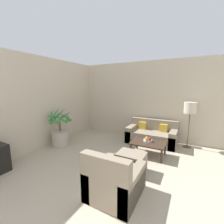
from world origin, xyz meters
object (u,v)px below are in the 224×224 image
at_px(apple_green, 147,138).
at_px(coffee_table, 148,144).
at_px(potted_palm, 60,133).
at_px(sofa_loveseat, 151,135).
at_px(fruit_bowl, 148,141).
at_px(ottoman, 131,162).
at_px(floor_lamp, 190,110).
at_px(armchair, 115,181).
at_px(apple_red, 150,139).
at_px(orange_fruit, 146,139).

bearing_deg(apple_green, coffee_table, -54.11).
relative_size(potted_palm, sofa_loveseat, 0.78).
relative_size(coffee_table, fruit_bowl, 3.78).
bearing_deg(ottoman, floor_lamp, 62.50).
xyz_separation_m(apple_green, armchair, (-0.03, -1.89, -0.18)).
xyz_separation_m(sofa_loveseat, apple_red, (0.17, -0.90, 0.19)).
distance_m(apple_green, orange_fruit, 0.11).
relative_size(potted_palm, apple_red, 14.61).
xyz_separation_m(coffee_table, armchair, (-0.10, -1.78, -0.05)).
height_order(sofa_loveseat, apple_red, sofa_loveseat).
height_order(floor_lamp, coffee_table, floor_lamp).
bearing_deg(orange_fruit, apple_red, 29.18).
distance_m(apple_green, armchair, 1.90).
xyz_separation_m(potted_palm, floor_lamp, (3.52, 1.72, 0.74)).
bearing_deg(potted_palm, apple_red, 14.14).
distance_m(floor_lamp, orange_fruit, 1.63).
bearing_deg(sofa_loveseat, armchair, -89.21).
bearing_deg(potted_palm, ottoman, -6.96).
relative_size(potted_palm, coffee_table, 1.37).
height_order(orange_fruit, armchair, armchair).
xyz_separation_m(floor_lamp, armchair, (-1.02, -2.88, -0.90)).
xyz_separation_m(orange_fruit, ottoman, (-0.08, -0.92, -0.25)).
height_order(fruit_bowl, orange_fruit, orange_fruit).
bearing_deg(sofa_loveseat, fruit_bowl, -83.04).
xyz_separation_m(sofa_loveseat, armchair, (0.04, -2.72, 0.00)).
relative_size(sofa_loveseat, floor_lamp, 1.11).
height_order(floor_lamp, ottoman, floor_lamp).
height_order(apple_red, ottoman, apple_red).
xyz_separation_m(fruit_bowl, armchair, (-0.07, -1.85, -0.12)).
distance_m(apple_green, ottoman, 1.06).
height_order(coffee_table, ottoman, ottoman).
bearing_deg(apple_red, sofa_loveseat, 100.44).
bearing_deg(armchair, fruit_bowl, 87.84).
relative_size(floor_lamp, ottoman, 2.31).
relative_size(sofa_loveseat, armchair, 1.75).
distance_m(potted_palm, apple_green, 2.62).
height_order(potted_palm, fruit_bowl, potted_palm).
xyz_separation_m(potted_palm, fruit_bowl, (2.57, 0.68, -0.04)).
height_order(coffee_table, apple_red, apple_red).
distance_m(sofa_loveseat, apple_red, 0.93).
bearing_deg(apple_red, potted_palm, -165.86).
distance_m(floor_lamp, apple_red, 1.56).
distance_m(potted_palm, floor_lamp, 3.98).
height_order(apple_green, armchair, armchair).
bearing_deg(floor_lamp, ottoman, -117.50).
relative_size(fruit_bowl, apple_green, 3.13).
height_order(sofa_loveseat, fruit_bowl, sofa_loveseat).
height_order(coffee_table, apple_green, apple_green).
bearing_deg(fruit_bowl, floor_lamp, 47.47).
xyz_separation_m(apple_green, orange_fruit, (0.02, -0.11, 0.00)).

